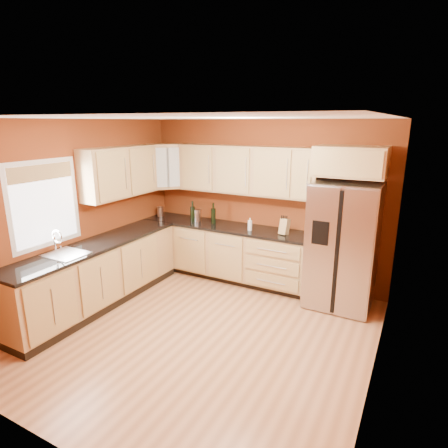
{
  "coord_description": "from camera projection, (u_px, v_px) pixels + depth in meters",
  "views": [
    {
      "loc": [
        2.22,
        -3.53,
        2.56
      ],
      "look_at": [
        -0.14,
        0.9,
        1.18
      ],
      "focal_mm": 30.0,
      "sensor_mm": 36.0,
      "label": 1
    }
  ],
  "objects": [
    {
      "name": "floor",
      "position": [
        200.0,
        333.0,
        4.69
      ],
      "size": [
        4.0,
        4.0,
        0.0
      ],
      "primitive_type": "plane",
      "color": "#A96A41",
      "rests_on": "ground"
    },
    {
      "name": "ceiling",
      "position": [
        196.0,
        118.0,
        4.0
      ],
      "size": [
        4.0,
        4.0,
        0.0
      ],
      "primitive_type": "plane",
      "color": "white",
      "rests_on": "wall_back"
    },
    {
      "name": "wall_back",
      "position": [
        264.0,
        202.0,
        6.05
      ],
      "size": [
        4.0,
        0.04,
        2.6
      ],
      "primitive_type": "cube",
      "color": "maroon",
      "rests_on": "floor"
    },
    {
      "name": "wall_front",
      "position": [
        49.0,
        306.0,
        2.64
      ],
      "size": [
        4.0,
        0.04,
        2.6
      ],
      "primitive_type": "cube",
      "color": "maroon",
      "rests_on": "floor"
    },
    {
      "name": "wall_left",
      "position": [
        77.0,
        215.0,
        5.25
      ],
      "size": [
        0.04,
        4.0,
        2.6
      ],
      "primitive_type": "cube",
      "color": "maroon",
      "rests_on": "floor"
    },
    {
      "name": "wall_right",
      "position": [
        383.0,
        264.0,
        3.44
      ],
      "size": [
        0.04,
        4.0,
        2.6
      ],
      "primitive_type": "cube",
      "color": "maroon",
      "rests_on": "floor"
    },
    {
      "name": "base_cabinets_back",
      "position": [
        225.0,
        253.0,
        6.27
      ],
      "size": [
        2.9,
        0.6,
        0.88
      ],
      "primitive_type": "cube",
      "color": "tan",
      "rests_on": "floor"
    },
    {
      "name": "base_cabinets_left",
      "position": [
        98.0,
        275.0,
        5.34
      ],
      "size": [
        0.6,
        2.8,
        0.88
      ],
      "primitive_type": "cube",
      "color": "tan",
      "rests_on": "floor"
    },
    {
      "name": "countertop_back",
      "position": [
        225.0,
        226.0,
        6.14
      ],
      "size": [
        2.9,
        0.62,
        0.04
      ],
      "primitive_type": "cube",
      "color": "black",
      "rests_on": "base_cabinets_back"
    },
    {
      "name": "countertop_left",
      "position": [
        96.0,
        245.0,
        5.21
      ],
      "size": [
        0.62,
        2.8,
        0.04
      ],
      "primitive_type": "cube",
      "color": "black",
      "rests_on": "base_cabinets_left"
    },
    {
      "name": "upper_cabinets_back",
      "position": [
        246.0,
        170.0,
        5.88
      ],
      "size": [
        2.3,
        0.33,
        0.75
      ],
      "primitive_type": "cube",
      "color": "tan",
      "rests_on": "wall_back"
    },
    {
      "name": "upper_cabinets_left",
      "position": [
        120.0,
        172.0,
        5.65
      ],
      "size": [
        0.33,
        1.35,
        0.75
      ],
      "primitive_type": "cube",
      "color": "tan",
      "rests_on": "wall_left"
    },
    {
      "name": "corner_upper_cabinet",
      "position": [
        166.0,
        166.0,
        6.38
      ],
      "size": [
        0.67,
        0.67,
        0.75
      ],
      "primitive_type": "cube",
      "rotation": [
        0.0,
        0.0,
        0.79
      ],
      "color": "tan",
      "rests_on": "wall_back"
    },
    {
      "name": "over_fridge_cabinet",
      "position": [
        351.0,
        161.0,
        4.98
      ],
      "size": [
        0.92,
        0.6,
        0.4
      ],
      "primitive_type": "cube",
      "color": "tan",
      "rests_on": "wall_back"
    },
    {
      "name": "refrigerator",
      "position": [
        343.0,
        245.0,
        5.22
      ],
      "size": [
        0.9,
        0.75,
        1.78
      ],
      "primitive_type": "cube",
      "color": "silver",
      "rests_on": "floor"
    },
    {
      "name": "window",
      "position": [
        45.0,
        204.0,
        4.75
      ],
      "size": [
        0.03,
        0.9,
        1.0
      ],
      "primitive_type": "cube",
      "color": "white",
      "rests_on": "wall_left"
    },
    {
      "name": "sink_faucet",
      "position": [
        65.0,
        243.0,
        4.74
      ],
      "size": [
        0.5,
        0.42,
        0.3
      ],
      "primitive_type": null,
      "color": "white",
      "rests_on": "countertop_left"
    },
    {
      "name": "canister_left",
      "position": [
        197.0,
        215.0,
        6.37
      ],
      "size": [
        0.17,
        0.17,
        0.2
      ],
      "primitive_type": "cylinder",
      "rotation": [
        0.0,
        0.0,
        -0.43
      ],
      "color": "silver",
      "rests_on": "countertop_back"
    },
    {
      "name": "canister_right",
      "position": [
        160.0,
        212.0,
        6.69
      ],
      "size": [
        0.12,
        0.12,
        0.17
      ],
      "primitive_type": "cylinder",
      "rotation": [
        0.0,
        0.0,
        -0.18
      ],
      "color": "silver",
      "rests_on": "countertop_back"
    },
    {
      "name": "wine_bottle_a",
      "position": [
        213.0,
        213.0,
        6.2
      ],
      "size": [
        0.09,
        0.09,
        0.35
      ],
      "primitive_type": null,
      "rotation": [
        0.0,
        0.0,
        -0.1
      ],
      "color": "black",
      "rests_on": "countertop_back"
    },
    {
      "name": "wine_bottle_b",
      "position": [
        193.0,
        211.0,
        6.31
      ],
      "size": [
        0.1,
        0.1,
        0.36
      ],
      "primitive_type": null,
      "rotation": [
        0.0,
        0.0,
        -0.22
      ],
      "color": "black",
      "rests_on": "countertop_back"
    },
    {
      "name": "knife_block",
      "position": [
        284.0,
        227.0,
        5.61
      ],
      "size": [
        0.14,
        0.13,
        0.24
      ],
      "primitive_type": "cube",
      "rotation": [
        0.0,
        0.0,
        -0.22
      ],
      "color": "tan",
      "rests_on": "countertop_back"
    },
    {
      "name": "soap_dispenser",
      "position": [
        250.0,
        224.0,
        5.82
      ],
      "size": [
        0.08,
        0.08,
        0.2
      ],
      "primitive_type": "cylinder",
      "rotation": [
        0.0,
        0.0,
        -0.19
      ],
      "color": "white",
      "rests_on": "countertop_back"
    }
  ]
}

